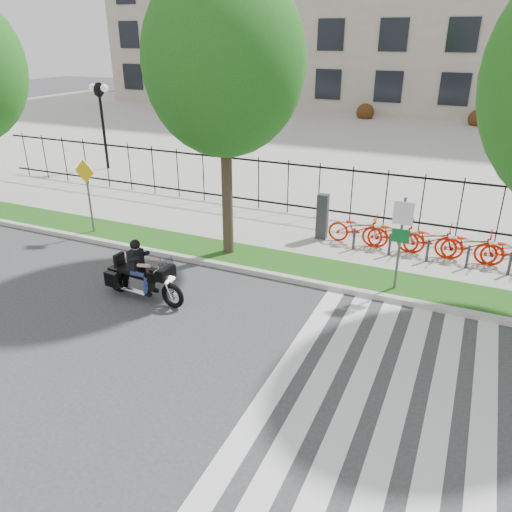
% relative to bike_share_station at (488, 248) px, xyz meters
% --- Properties ---
extents(ground, '(120.00, 120.00, 0.00)m').
position_rel_bike_share_station_xyz_m(ground, '(-5.75, -7.20, -0.66)').
color(ground, '#353538').
rests_on(ground, ground).
extents(curb, '(60.00, 0.20, 0.15)m').
position_rel_bike_share_station_xyz_m(curb, '(-5.75, -3.10, -0.58)').
color(curb, '#B5B2AB').
rests_on(curb, ground).
extents(grass_verge, '(60.00, 1.50, 0.15)m').
position_rel_bike_share_station_xyz_m(grass_verge, '(-5.75, -2.25, -0.58)').
color(grass_verge, '#1F5014').
rests_on(grass_verge, ground).
extents(sidewalk, '(60.00, 3.50, 0.15)m').
position_rel_bike_share_station_xyz_m(sidewalk, '(-5.75, 0.25, -0.58)').
color(sidewalk, '#9A9790').
rests_on(sidewalk, ground).
extents(plaza, '(80.00, 34.00, 0.10)m').
position_rel_bike_share_station_xyz_m(plaza, '(-5.75, 17.80, -0.61)').
color(plaza, '#9A9790').
rests_on(plaza, ground).
extents(crosswalk_stripes, '(5.70, 8.00, 0.01)m').
position_rel_bike_share_station_xyz_m(crosswalk_stripes, '(-0.93, -7.20, -0.65)').
color(crosswalk_stripes, silver).
rests_on(crosswalk_stripes, ground).
extents(iron_fence, '(30.00, 0.06, 2.00)m').
position_rel_bike_share_station_xyz_m(iron_fence, '(-5.75, 2.00, 0.49)').
color(iron_fence, black).
rests_on(iron_fence, sidewalk).
extents(lamp_post_left, '(1.06, 0.70, 4.25)m').
position_rel_bike_share_station_xyz_m(lamp_post_left, '(-17.75, 4.80, 2.55)').
color(lamp_post_left, black).
rests_on(lamp_post_left, ground).
extents(street_tree_1, '(4.40, 4.40, 8.03)m').
position_rel_bike_share_station_xyz_m(street_tree_1, '(-7.27, -2.25, 4.98)').
color(street_tree_1, '#32261B').
rests_on(street_tree_1, grass_verge).
extents(bike_share_station, '(10.04, 0.88, 1.50)m').
position_rel_bike_share_station_xyz_m(bike_share_station, '(0.00, 0.00, 0.00)').
color(bike_share_station, '#2D2D33').
rests_on(bike_share_station, sidewalk).
extents(sign_pole_regulatory, '(0.50, 0.09, 2.50)m').
position_rel_bike_share_station_xyz_m(sign_pole_regulatory, '(-2.14, -2.62, 1.08)').
color(sign_pole_regulatory, '#59595B').
rests_on(sign_pole_regulatory, grass_verge).
extents(sign_pole_warning, '(0.78, 0.09, 2.49)m').
position_rel_bike_share_station_xyz_m(sign_pole_warning, '(-12.27, -2.62, 1.08)').
color(sign_pole_warning, '#59595B').
rests_on(sign_pole_warning, grass_verge).
extents(motorcycle_rider, '(2.53, 0.80, 1.95)m').
position_rel_bike_share_station_xyz_m(motorcycle_rider, '(-8.02, -5.59, -0.01)').
color(motorcycle_rider, black).
rests_on(motorcycle_rider, ground).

